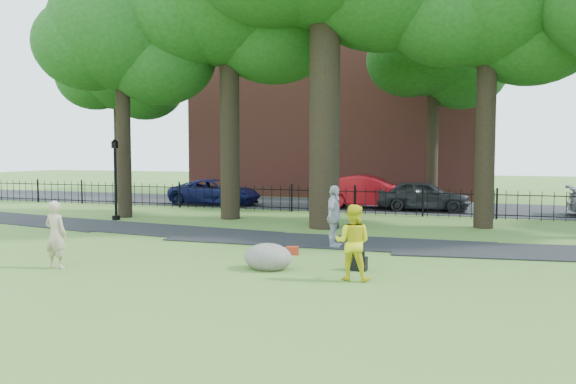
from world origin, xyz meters
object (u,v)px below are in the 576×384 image
at_px(man, 353,242).
at_px(red_sedan, 369,192).
at_px(woman, 56,235).
at_px(boulder, 268,255).
at_px(lamppost, 115,180).

distance_m(man, red_sedan, 15.97).
bearing_deg(woman, man, -169.80).
height_order(man, boulder, man).
bearing_deg(lamppost, man, -43.61).
height_order(man, lamppost, lamppost).
distance_m(boulder, red_sedan, 15.32).
xyz_separation_m(boulder, red_sedan, (-0.66, 15.30, 0.48)).
xyz_separation_m(man, boulder, (-2.13, 0.42, -0.48)).
bearing_deg(man, woman, 8.08).
distance_m(man, boulder, 2.23).
bearing_deg(red_sedan, lamppost, 129.37).
bearing_deg(lamppost, boulder, -47.45).
xyz_separation_m(boulder, lamppost, (-9.50, 7.02, 1.29)).
bearing_deg(man, lamppost, -34.01).
relative_size(woman, red_sedan, 0.33).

